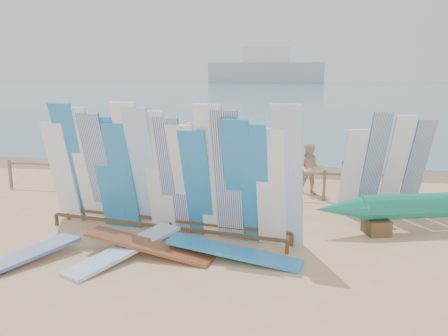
% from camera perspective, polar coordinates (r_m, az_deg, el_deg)
% --- Properties ---
extents(ground, '(160.00, 160.00, 0.00)m').
position_cam_1_polar(ground, '(11.77, -7.53, -6.80)').
color(ground, tan).
rests_on(ground, ground).
extents(ocean, '(320.00, 240.00, 0.02)m').
position_cam_1_polar(ocean, '(138.77, 8.29, 9.64)').
color(ocean, slate).
rests_on(ocean, ground).
extents(wet_sand_strip, '(40.00, 2.60, 0.01)m').
position_cam_1_polar(wet_sand_strip, '(18.55, -1.04, -0.03)').
color(wet_sand_strip, olive).
rests_on(wet_sand_strip, ground).
extents(distant_ship, '(45.00, 8.00, 14.00)m').
position_cam_1_polar(distant_ship, '(191.31, 5.06, 11.71)').
color(distant_ship, '#999EA3').
rests_on(distant_ship, ocean).
extents(fence, '(12.08, 0.08, 0.90)m').
position_cam_1_polar(fence, '(14.40, -4.11, -0.79)').
color(fence, '#756958').
rests_on(fence, ground).
extents(main_surfboard_rack, '(6.20, 1.82, 3.07)m').
position_cam_1_polar(main_surfboard_rack, '(10.68, -7.07, -1.00)').
color(main_surfboard_rack, brown).
rests_on(main_surfboard_rack, ground).
extents(side_surfboard_rack, '(2.49, 1.52, 2.72)m').
position_cam_1_polar(side_surfboard_rack, '(13.13, 18.86, 0.14)').
color(side_surfboard_rack, brown).
rests_on(side_surfboard_rack, ground).
extents(vendor_table, '(1.12, 0.97, 1.25)m').
position_cam_1_polar(vendor_table, '(12.00, 2.46, -4.29)').
color(vendor_table, brown).
rests_on(vendor_table, ground).
extents(flat_board_d, '(2.74, 0.94, 0.35)m').
position_cam_1_polar(flat_board_d, '(9.57, 1.20, -11.03)').
color(flat_board_d, '#2884C8').
rests_on(flat_board_d, ground).
extents(flat_board_b, '(1.73, 2.65, 0.34)m').
position_cam_1_polar(flat_board_b, '(9.90, -11.76, -10.48)').
color(flat_board_b, '#8FB5E4').
rests_on(flat_board_b, ground).
extents(flat_board_c, '(2.74, 0.95, 0.43)m').
position_cam_1_polar(flat_board_c, '(9.90, -8.99, -10.38)').
color(flat_board_c, brown).
rests_on(flat_board_c, ground).
extents(flat_board_e, '(1.78, 2.64, 0.29)m').
position_cam_1_polar(flat_board_e, '(10.08, -23.98, -10.85)').
color(flat_board_e, silver).
rests_on(flat_board_e, ground).
extents(beach_chair_left, '(0.53, 0.55, 0.80)m').
position_cam_1_polar(beach_chair_left, '(14.76, -0.31, -2.04)').
color(beach_chair_left, '#AE2D12').
rests_on(beach_chair_left, ground).
extents(beach_chair_right, '(0.72, 0.74, 0.87)m').
position_cam_1_polar(beach_chair_right, '(15.17, 4.05, -1.63)').
color(beach_chair_right, '#AE2D12').
rests_on(beach_chair_right, ground).
extents(stroller, '(0.62, 0.87, 1.16)m').
position_cam_1_polar(stroller, '(14.98, 6.71, -1.01)').
color(stroller, '#AE2D12').
rests_on(stroller, ground).
extents(beachgoer_3, '(1.10, 1.28, 1.88)m').
position_cam_1_polar(beachgoer_3, '(17.65, -4.11, 2.46)').
color(beachgoer_3, tan).
rests_on(beachgoer_3, ground).
extents(beachgoer_7, '(0.71, 0.47, 1.80)m').
position_cam_1_polar(beachgoer_7, '(16.30, 5.04, 1.57)').
color(beachgoer_7, '#8C6042').
rests_on(beachgoer_7, ground).
extents(beachgoer_4, '(1.03, 0.53, 1.68)m').
position_cam_1_polar(beachgoer_4, '(16.01, -2.46, 1.22)').
color(beachgoer_4, '#8C6042').
rests_on(beachgoer_4, ground).
extents(beachgoer_6, '(0.89, 0.93, 1.79)m').
position_cam_1_polar(beachgoer_6, '(15.40, 2.96, 1.01)').
color(beachgoer_6, tan).
rests_on(beachgoer_6, ground).
extents(beachgoer_10, '(1.00, 0.70, 1.56)m').
position_cam_1_polar(beachgoer_10, '(15.80, 15.59, 0.46)').
color(beachgoer_10, '#8C6042').
rests_on(beachgoer_10, ground).
extents(beachgoer_8, '(0.79, 0.41, 1.58)m').
position_cam_1_polar(beachgoer_8, '(14.62, 10.33, -0.12)').
color(beachgoer_8, beige).
rests_on(beachgoer_8, ground).
extents(beachgoer_5, '(1.10, 1.55, 1.61)m').
position_cam_1_polar(beachgoer_5, '(17.33, 5.07, 1.83)').
color(beachgoer_5, beige).
rests_on(beachgoer_5, ground).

